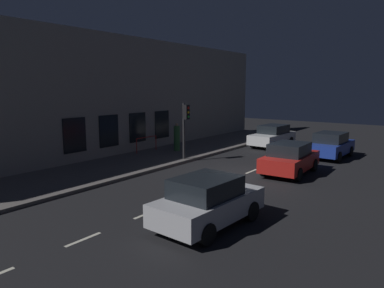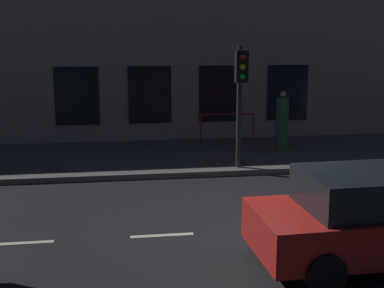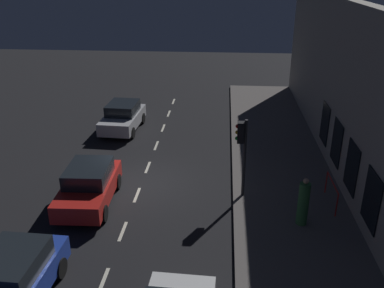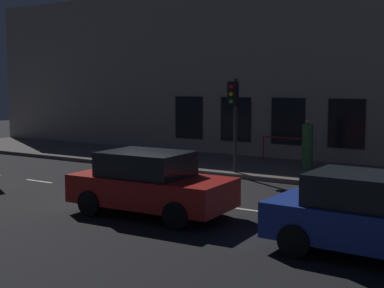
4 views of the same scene
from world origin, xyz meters
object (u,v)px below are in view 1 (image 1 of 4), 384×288
object	(u,v)px
parked_car_3	(290,158)
parked_car_1	(273,136)
traffic_light	(185,120)
pedestrian_0	(177,138)
parked_car_0	(208,201)
parked_car_2	(331,145)

from	to	relation	value
parked_car_3	parked_car_1	bearing A→B (deg)	117.70
parked_car_3	traffic_light	bearing A→B (deg)	-174.29
traffic_light	pedestrian_0	xyz separation A→B (m)	(2.19, -1.89, -1.45)
parked_car_3	pedestrian_0	bearing A→B (deg)	170.49
traffic_light	parked_car_0	bearing A→B (deg)	131.83
traffic_light	parked_car_2	xyz separation A→B (m)	(-6.49, -6.33, -1.66)
parked_car_3	parked_car_2	bearing A→B (deg)	83.00
parked_car_0	pedestrian_0	size ratio (longest dim) A/B	2.16
parked_car_1	parked_car_3	bearing A→B (deg)	122.20
parked_car_1	traffic_light	bearing A→B (deg)	79.90
parked_car_2	pedestrian_0	xyz separation A→B (m)	(8.68, 4.43, 0.21)
parked_car_1	pedestrian_0	bearing A→B (deg)	59.82
parked_car_0	parked_car_1	world-z (taller)	same
parked_car_0	parked_car_3	size ratio (longest dim) A/B	0.97
parked_car_3	parked_car_0	bearing A→B (deg)	-88.41
parked_car_2	parked_car_3	xyz separation A→B (m)	(0.48, 5.51, 0.00)
parked_car_1	parked_car_3	xyz separation A→B (m)	(-4.19, 7.34, -0.00)
traffic_light	parked_car_1	xyz separation A→B (m)	(-1.82, -8.16, -1.66)
traffic_light	parked_car_1	bearing A→B (deg)	-102.57
parked_car_0	parked_car_1	size ratio (longest dim) A/B	0.89
pedestrian_0	traffic_light	bearing A→B (deg)	-51.49
traffic_light	pedestrian_0	bearing A→B (deg)	-40.79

